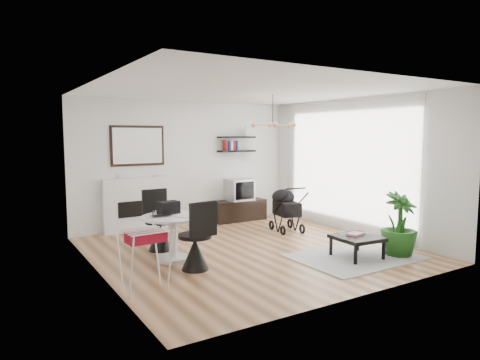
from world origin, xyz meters
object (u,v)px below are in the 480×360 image
tv_console (239,210)px  crt_tv (239,189)px  coffee_table (357,238)px  fireplace (140,198)px  dining_table (173,231)px  potted_plant (399,224)px  stroller (286,211)px  drying_rack (145,259)px

tv_console → crt_tv: 0.49m
tv_console → coffee_table: size_ratio=1.76×
fireplace → dining_table: 2.32m
potted_plant → crt_tv: bearing=100.5°
crt_tv → stroller: (0.26, -1.40, -0.31)m
fireplace → drying_rack: (-1.08, -3.41, -0.26)m
drying_rack → coffee_table: drying_rack is taller
tv_console → potted_plant: (0.72, -3.83, 0.28)m
potted_plant → dining_table: bearing=152.5°
tv_console → potted_plant: potted_plant is taller
tv_console → stroller: 1.44m
coffee_table → dining_table: bearing=150.6°
dining_table → coffee_table: (2.56, -1.44, -0.15)m
tv_console → potted_plant: bearing=-79.3°
crt_tv → drying_rack: (-3.38, -3.25, -0.30)m
tv_console → drying_rack: size_ratio=1.58×
fireplace → stroller: fireplace is taller
tv_console → dining_table: bearing=-139.7°
fireplace → coffee_table: fireplace is taller
drying_rack → tv_console: bearing=40.3°
dining_table → drying_rack: (-0.84, -1.11, -0.04)m
tv_console → stroller: bearing=-79.2°
drying_rack → potted_plant: (4.09, -0.58, 0.10)m
coffee_table → fireplace: bearing=121.8°
tv_console → crt_tv: bearing=-19.1°
fireplace → potted_plant: bearing=-53.0°
tv_console → crt_tv: (0.01, -0.00, 0.49)m
dining_table → coffee_table: bearing=-29.4°
crt_tv → dining_table: bearing=-139.9°
dining_table → stroller: size_ratio=1.01×
tv_console → stroller: (0.27, -1.41, 0.17)m
fireplace → crt_tv: size_ratio=3.81×
dining_table → potted_plant: size_ratio=0.93×
crt_tv → dining_table: size_ratio=0.58×
drying_rack → stroller: (3.63, 1.85, -0.01)m
dining_table → potted_plant: (3.25, -1.69, 0.05)m
coffee_table → crt_tv: bearing=90.3°
crt_tv → stroller: bearing=-79.6°
tv_console → crt_tv: crt_tv is taller
fireplace → potted_plant: fireplace is taller
dining_table → drying_rack: drying_rack is taller
drying_rack → coffee_table: (3.39, -0.33, -0.10)m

